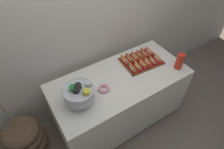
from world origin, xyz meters
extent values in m
plane|color=#7A6B5B|center=(0.00, 0.00, 0.00)|extent=(10.00, 10.00, 0.00)
cube|color=silver|center=(0.00, 0.53, 1.30)|extent=(6.00, 0.10, 2.60)
cube|color=white|center=(0.00, 0.00, 0.41)|extent=(1.63, 0.77, 0.73)
cylinder|color=black|center=(0.70, -0.27, 0.02)|extent=(0.05, 0.05, 0.04)
cylinder|color=black|center=(-0.70, 0.27, 0.02)|extent=(0.05, 0.05, 0.04)
cylinder|color=black|center=(0.70, 0.27, 0.02)|extent=(0.05, 0.05, 0.04)
cylinder|color=brown|center=(-1.20, 0.21, 0.23)|extent=(0.33, 0.33, 0.45)
torus|color=brown|center=(-1.20, 0.21, 0.06)|extent=(0.46, 0.46, 0.10)
torus|color=brown|center=(-1.20, 0.21, 0.17)|extent=(0.48, 0.48, 0.10)
torus|color=brown|center=(-1.20, 0.21, 0.28)|extent=(0.44, 0.44, 0.10)
torus|color=brown|center=(-1.20, 0.21, 0.40)|extent=(0.41, 0.41, 0.10)
cylinder|color=#937F56|center=(-1.22, 0.26, 0.73)|extent=(0.05, 0.07, 0.56)
cylinder|color=#937F56|center=(-1.21, 0.26, 0.66)|extent=(0.04, 0.02, 0.42)
cube|color=brown|center=(0.39, 0.10, 0.78)|extent=(0.50, 0.39, 0.01)
cube|color=brown|center=(0.37, -0.07, 0.79)|extent=(0.48, 0.05, 0.01)
cube|color=brown|center=(0.40, 0.27, 0.79)|extent=(0.48, 0.05, 0.01)
cube|color=brown|center=(0.15, 0.12, 0.79)|extent=(0.04, 0.36, 0.01)
cube|color=brown|center=(0.62, 0.08, 0.79)|extent=(0.04, 0.36, 0.01)
cube|color=#B21414|center=(0.19, 0.03, 0.79)|extent=(0.07, 0.17, 0.02)
ellipsoid|color=beige|center=(0.19, 0.03, 0.82)|extent=(0.06, 0.16, 0.04)
cylinder|color=#A8563D|center=(0.19, 0.03, 0.83)|extent=(0.05, 0.14, 0.03)
cylinder|color=yellow|center=(0.19, 0.03, 0.84)|extent=(0.02, 0.12, 0.01)
cube|color=#B21414|center=(0.27, 0.03, 0.79)|extent=(0.08, 0.17, 0.02)
ellipsoid|color=beige|center=(0.27, 0.03, 0.82)|extent=(0.07, 0.16, 0.04)
cylinder|color=#A8563D|center=(0.27, 0.03, 0.83)|extent=(0.05, 0.15, 0.03)
cylinder|color=yellow|center=(0.27, 0.03, 0.84)|extent=(0.02, 0.13, 0.01)
cube|color=#B21414|center=(0.34, 0.02, 0.79)|extent=(0.07, 0.16, 0.02)
ellipsoid|color=tan|center=(0.34, 0.02, 0.81)|extent=(0.06, 0.15, 0.04)
cylinder|color=#A8563D|center=(0.34, 0.02, 0.83)|extent=(0.04, 0.14, 0.03)
cylinder|color=yellow|center=(0.34, 0.02, 0.84)|extent=(0.02, 0.12, 0.01)
cube|color=red|center=(0.42, 0.02, 0.79)|extent=(0.08, 0.16, 0.02)
ellipsoid|color=#E0BC7F|center=(0.42, 0.02, 0.82)|extent=(0.07, 0.15, 0.04)
cylinder|color=brown|center=(0.42, 0.02, 0.83)|extent=(0.05, 0.14, 0.03)
cylinder|color=yellow|center=(0.42, 0.02, 0.84)|extent=(0.02, 0.12, 0.01)
cube|color=#B21414|center=(0.49, 0.01, 0.79)|extent=(0.07, 0.16, 0.02)
ellipsoid|color=beige|center=(0.49, 0.01, 0.82)|extent=(0.06, 0.15, 0.04)
cylinder|color=#9E4C38|center=(0.49, 0.01, 0.83)|extent=(0.04, 0.14, 0.03)
cylinder|color=red|center=(0.49, 0.01, 0.84)|extent=(0.02, 0.12, 0.01)
cube|color=red|center=(0.57, 0.01, 0.79)|extent=(0.09, 0.18, 0.02)
ellipsoid|color=beige|center=(0.57, 0.01, 0.82)|extent=(0.07, 0.17, 0.04)
cylinder|color=#A8563D|center=(0.57, 0.01, 0.83)|extent=(0.05, 0.16, 0.03)
cylinder|color=yellow|center=(0.57, 0.01, 0.84)|extent=(0.02, 0.13, 0.01)
cube|color=red|center=(0.21, 0.20, 0.79)|extent=(0.07, 0.18, 0.02)
ellipsoid|color=#E0BC7F|center=(0.21, 0.20, 0.82)|extent=(0.06, 0.16, 0.04)
cylinder|color=#A8563D|center=(0.21, 0.20, 0.83)|extent=(0.04, 0.16, 0.03)
cylinder|color=yellow|center=(0.21, 0.20, 0.84)|extent=(0.01, 0.13, 0.01)
cube|color=#B21414|center=(0.28, 0.19, 0.79)|extent=(0.07, 0.18, 0.02)
ellipsoid|color=tan|center=(0.28, 0.19, 0.81)|extent=(0.06, 0.16, 0.04)
cylinder|color=#9E4C38|center=(0.28, 0.19, 0.82)|extent=(0.04, 0.16, 0.03)
cylinder|color=yellow|center=(0.28, 0.19, 0.84)|extent=(0.01, 0.14, 0.01)
cube|color=#B21414|center=(0.35, 0.19, 0.79)|extent=(0.09, 0.18, 0.02)
ellipsoid|color=tan|center=(0.35, 0.19, 0.81)|extent=(0.07, 0.17, 0.04)
cylinder|color=brown|center=(0.35, 0.19, 0.82)|extent=(0.05, 0.17, 0.03)
cylinder|color=yellow|center=(0.35, 0.19, 0.84)|extent=(0.02, 0.14, 0.01)
cube|color=red|center=(0.43, 0.18, 0.79)|extent=(0.07, 0.16, 0.02)
ellipsoid|color=tan|center=(0.43, 0.18, 0.82)|extent=(0.06, 0.15, 0.04)
cylinder|color=#A8563D|center=(0.43, 0.18, 0.83)|extent=(0.04, 0.14, 0.03)
cylinder|color=red|center=(0.43, 0.18, 0.84)|extent=(0.01, 0.12, 0.01)
cube|color=red|center=(0.50, 0.18, 0.79)|extent=(0.08, 0.18, 0.02)
ellipsoid|color=beige|center=(0.50, 0.18, 0.81)|extent=(0.06, 0.17, 0.04)
cylinder|color=#9E4C38|center=(0.50, 0.18, 0.82)|extent=(0.04, 0.17, 0.03)
cylinder|color=red|center=(0.50, 0.18, 0.84)|extent=(0.01, 0.15, 0.01)
cube|color=#B21414|center=(0.58, 0.17, 0.79)|extent=(0.07, 0.17, 0.02)
ellipsoid|color=beige|center=(0.58, 0.17, 0.81)|extent=(0.06, 0.16, 0.04)
cylinder|color=#A8563D|center=(0.58, 0.17, 0.82)|extent=(0.03, 0.15, 0.03)
cylinder|color=yellow|center=(0.58, 0.17, 0.84)|extent=(0.01, 0.13, 0.01)
cylinder|color=silver|center=(-0.53, -0.06, 0.78)|extent=(0.20, 0.20, 0.02)
cone|color=silver|center=(-0.53, -0.06, 0.82)|extent=(0.07, 0.07, 0.06)
cylinder|color=silver|center=(-0.53, -0.06, 0.91)|extent=(0.30, 0.30, 0.12)
torus|color=silver|center=(-0.53, -0.06, 0.97)|extent=(0.31, 0.31, 0.02)
cylinder|color=#B7BCC6|center=(-0.43, -0.07, 0.96)|extent=(0.10, 0.10, 0.13)
cylinder|color=black|center=(-0.52, -0.04, 0.96)|extent=(0.10, 0.11, 0.13)
cylinder|color=#197A33|center=(-0.58, -0.03, 0.96)|extent=(0.10, 0.11, 0.14)
cylinder|color=black|center=(-0.56, -0.07, 0.96)|extent=(0.11, 0.11, 0.14)
cylinder|color=yellow|center=(-0.50, -0.14, 0.96)|extent=(0.10, 0.10, 0.14)
cylinder|color=red|center=(0.69, -0.23, 0.83)|extent=(0.09, 0.09, 0.12)
cylinder|color=red|center=(0.69, -0.23, 0.86)|extent=(0.09, 0.09, 0.12)
cylinder|color=red|center=(0.69, -0.23, 0.88)|extent=(0.09, 0.09, 0.12)
cylinder|color=red|center=(0.69, -0.23, 0.90)|extent=(0.09, 0.09, 0.12)
cylinder|color=red|center=(0.69, -0.23, 0.92)|extent=(0.09, 0.09, 0.12)
torus|color=pink|center=(-0.25, -0.05, 0.79)|extent=(0.13, 0.13, 0.03)
camera|label=1|loc=(-0.89, -1.22, 2.33)|focal=30.28mm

